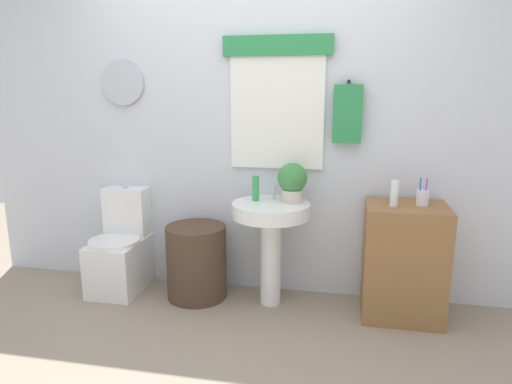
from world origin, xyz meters
name	(u,v)px	position (x,y,z in m)	size (l,w,h in m)	color
ground_plane	(214,367)	(0.00, 0.00, 0.00)	(8.00, 8.00, 0.00)	gray
back_wall	(255,121)	(0.00, 1.15, 1.30)	(4.40, 0.18, 2.60)	silver
toilet	(122,251)	(-1.01, 0.89, 0.30)	(0.38, 0.51, 0.80)	white
laundry_hamper	(197,262)	(-0.38, 0.85, 0.28)	(0.45, 0.45, 0.55)	#4C3828
pedestal_sink	(271,227)	(0.18, 0.85, 0.58)	(0.55, 0.55, 0.76)	white
faucet	(274,192)	(0.18, 0.97, 0.81)	(0.03, 0.03, 0.10)	silver
wooden_cabinet	(403,261)	(1.09, 0.85, 0.39)	(0.53, 0.44, 0.79)	olive
soap_bottle	(256,188)	(0.06, 0.90, 0.85)	(0.05, 0.05, 0.18)	green
potted_plant	(292,181)	(0.32, 0.91, 0.91)	(0.21, 0.21, 0.28)	beige
lotion_bottle	(394,193)	(1.00, 0.81, 0.87)	(0.05, 0.05, 0.17)	white
toothbrush_cup	(422,198)	(1.19, 0.87, 0.84)	(0.08, 0.08, 0.19)	silver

